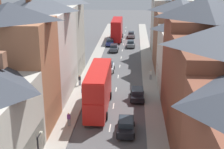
# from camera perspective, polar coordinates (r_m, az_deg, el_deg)

# --- Properties ---
(pavement_left) EXTENTS (2.20, 104.00, 0.14)m
(pavement_left) POSITION_cam_1_polar(r_m,az_deg,el_deg) (54.23, -4.14, 0.50)
(pavement_left) COLOR #A8A399
(pavement_left) RESTS_ON ground
(pavement_right) EXTENTS (2.20, 104.00, 0.14)m
(pavement_right) POSITION_cam_1_polar(r_m,az_deg,el_deg) (53.78, 6.68, 0.27)
(pavement_right) COLOR #A8A399
(pavement_right) RESTS_ON ground
(centre_line_dashes) EXTENTS (0.14, 97.80, 0.01)m
(centre_line_dashes) POSITION_cam_1_polar(r_m,az_deg,el_deg) (51.89, 1.14, -0.36)
(centre_line_dashes) COLOR silver
(centre_line_dashes) RESTS_ON ground
(terrace_row_left) EXTENTS (8.00, 54.21, 14.38)m
(terrace_row_left) POSITION_cam_1_polar(r_m,az_deg,el_deg) (32.07, -19.36, -1.43)
(terrace_row_left) COLOR beige
(terrace_row_left) RESTS_ON ground
(terrace_row_right) EXTENTS (8.00, 68.65, 14.50)m
(terrace_row_right) POSITION_cam_1_polar(r_m,az_deg,el_deg) (38.76, 15.44, 2.08)
(terrace_row_right) COLOR #BCB7A8
(terrace_row_right) RESTS_ON ground
(double_decker_bus_lead) EXTENTS (2.74, 10.80, 5.30)m
(double_decker_bus_lead) POSITION_cam_1_polar(r_m,az_deg,el_deg) (38.86, -2.48, -2.52)
(double_decker_bus_lead) COLOR red
(double_decker_bus_lead) RESTS_ON ground
(double_decker_bus_mid_street) EXTENTS (2.74, 10.80, 5.30)m
(double_decker_bus_mid_street) POSITION_cam_1_polar(r_m,az_deg,el_deg) (79.21, 0.90, 8.30)
(double_decker_bus_mid_street) COLOR red
(double_decker_bus_mid_street) RESTS_ON ground
(car_near_blue) EXTENTS (1.90, 4.38, 1.67)m
(car_near_blue) POSITION_cam_1_polar(r_m,az_deg,el_deg) (34.09, 2.57, -9.30)
(car_near_blue) COLOR black
(car_near_blue) RESTS_ON ground
(car_near_silver) EXTENTS (1.90, 4.44, 1.61)m
(car_near_silver) POSITION_cam_1_polar(r_m,az_deg,el_deg) (73.95, -0.36, 5.99)
(car_near_silver) COLOR navy
(car_near_silver) RESTS_ON ground
(car_parked_left_a) EXTENTS (1.90, 4.02, 1.59)m
(car_parked_left_a) POSITION_cam_1_polar(r_m,az_deg,el_deg) (54.35, -0.61, 1.40)
(car_parked_left_a) COLOR silver
(car_parked_left_a) RESTS_ON ground
(car_parked_right_a) EXTENTS (1.90, 3.99, 1.60)m
(car_parked_right_a) POSITION_cam_1_polar(r_m,az_deg,el_deg) (72.25, 3.44, 5.65)
(car_parked_right_a) COLOR gray
(car_parked_right_a) RESTS_ON ground
(car_mid_black) EXTENTS (1.90, 4.29, 1.61)m
(car_mid_black) POSITION_cam_1_polar(r_m,az_deg,el_deg) (82.95, 3.54, 7.32)
(car_mid_black) COLOR gray
(car_mid_black) RESTS_ON ground
(car_parked_left_b) EXTENTS (1.90, 4.02, 1.59)m
(car_parked_left_b) POSITION_cam_1_polar(r_m,az_deg,el_deg) (68.18, 0.36, 4.92)
(car_parked_left_b) COLOR #4C515B
(car_parked_left_b) RESTS_ON ground
(car_mid_white) EXTENTS (1.90, 4.54, 1.58)m
(car_mid_white) POSITION_cam_1_polar(r_m,az_deg,el_deg) (42.72, 4.66, -3.49)
(car_mid_white) COLOR black
(car_mid_white) RESTS_ON ground
(pedestrian_mid_left) EXTENTS (0.36, 0.22, 1.61)m
(pedestrian_mid_left) POSITION_cam_1_polar(r_m,az_deg,el_deg) (35.44, -7.90, -7.97)
(pedestrian_mid_left) COLOR gray
(pedestrian_mid_left) RESTS_ON pavement_left
(pedestrian_mid_right) EXTENTS (0.36, 0.22, 1.61)m
(pedestrian_mid_right) POSITION_cam_1_polar(r_m,az_deg,el_deg) (42.52, -5.37, -3.28)
(pedestrian_mid_right) COLOR #3D4256
(pedestrian_mid_right) RESTS_ON pavement_left
(pedestrian_far_left) EXTENTS (0.36, 0.22, 1.61)m
(pedestrian_far_left) POSITION_cam_1_polar(r_m,az_deg,el_deg) (47.49, -5.94, -0.95)
(pedestrian_far_left) COLOR #3D4256
(pedestrian_far_left) RESTS_ON pavement_left
(pedestrian_far_right) EXTENTS (0.36, 0.22, 1.61)m
(pedestrian_far_right) POSITION_cam_1_polar(r_m,az_deg,el_deg) (50.17, 7.09, 0.07)
(pedestrian_far_right) COLOR gray
(pedestrian_far_right) RESTS_ON pavement_right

